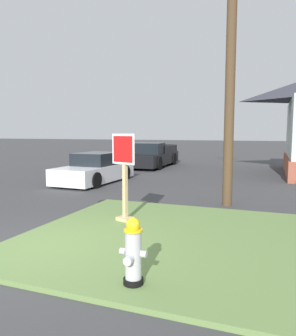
{
  "coord_description": "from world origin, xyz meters",
  "views": [
    {
      "loc": [
        3.89,
        -4.6,
        2.12
      ],
      "look_at": [
        0.77,
        3.64,
        1.16
      ],
      "focal_mm": 35.37,
      "sensor_mm": 36.0,
      "label": 1
    }
  ],
  "objects_px": {
    "pickup_truck_black": "(151,157)",
    "utility_pole": "(232,7)",
    "stop_sign": "(124,180)",
    "fire_hydrant": "(133,253)",
    "manhole_cover": "(109,202)",
    "parked_sedan_white": "(95,170)"
  },
  "relations": [
    {
      "from": "stop_sign",
      "to": "pickup_truck_black",
      "type": "xyz_separation_m",
      "value": [
        -3.83,
        12.17,
        -0.41
      ]
    },
    {
      "from": "manhole_cover",
      "to": "pickup_truck_black",
      "type": "height_order",
      "value": "pickup_truck_black"
    },
    {
      "from": "manhole_cover",
      "to": "utility_pole",
      "type": "relative_size",
      "value": 0.07
    },
    {
      "from": "pickup_truck_black",
      "to": "utility_pole",
      "type": "height_order",
      "value": "utility_pole"
    },
    {
      "from": "manhole_cover",
      "to": "parked_sedan_white",
      "type": "relative_size",
      "value": 0.17
    },
    {
      "from": "manhole_cover",
      "to": "pickup_truck_black",
      "type": "relative_size",
      "value": 0.13
    },
    {
      "from": "pickup_truck_black",
      "to": "utility_pole",
      "type": "distance_m",
      "value": 12.01
    },
    {
      "from": "parked_sedan_white",
      "to": "pickup_truck_black",
      "type": "bearing_deg",
      "value": 89.68
    },
    {
      "from": "utility_pole",
      "to": "stop_sign",
      "type": "bearing_deg",
      "value": -124.57
    },
    {
      "from": "parked_sedan_white",
      "to": "utility_pole",
      "type": "bearing_deg",
      "value": -23.64
    },
    {
      "from": "stop_sign",
      "to": "utility_pole",
      "type": "relative_size",
      "value": 0.19
    },
    {
      "from": "stop_sign",
      "to": "pickup_truck_black",
      "type": "height_order",
      "value": "stop_sign"
    },
    {
      "from": "pickup_truck_black",
      "to": "utility_pole",
      "type": "relative_size",
      "value": 0.51
    },
    {
      "from": "fire_hydrant",
      "to": "pickup_truck_black",
      "type": "xyz_separation_m",
      "value": [
        -5.29,
        15.05,
        0.1
      ]
    },
    {
      "from": "stop_sign",
      "to": "parked_sedan_white",
      "type": "height_order",
      "value": "stop_sign"
    },
    {
      "from": "fire_hydrant",
      "to": "stop_sign",
      "type": "xyz_separation_m",
      "value": [
        -1.46,
        2.89,
        0.52
      ]
    },
    {
      "from": "stop_sign",
      "to": "pickup_truck_black",
      "type": "relative_size",
      "value": 0.37
    },
    {
      "from": "parked_sedan_white",
      "to": "fire_hydrant",
      "type": "bearing_deg",
      "value": -57.25
    },
    {
      "from": "pickup_truck_black",
      "to": "utility_pole",
      "type": "bearing_deg",
      "value": -58.19
    },
    {
      "from": "pickup_truck_black",
      "to": "parked_sedan_white",
      "type": "bearing_deg",
      "value": -90.32
    },
    {
      "from": "stop_sign",
      "to": "utility_pole",
      "type": "bearing_deg",
      "value": 55.43
    },
    {
      "from": "fire_hydrant",
      "to": "manhole_cover",
      "type": "bearing_deg",
      "value": 120.69
    }
  ]
}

